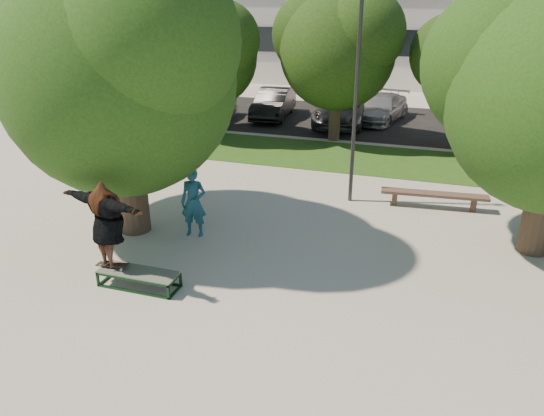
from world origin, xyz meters
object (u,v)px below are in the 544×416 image
(tree_left, at_px, (117,64))
(bench, at_px, (434,195))
(car_dark, at_px, (273,103))
(car_grey, at_px, (342,110))
(car_silver_a, at_px, (209,107))
(lamppost, at_px, (356,100))
(bystander, at_px, (194,202))
(grind_box, at_px, (139,279))
(car_silver_b, at_px, (381,108))

(tree_left, height_order, bench, tree_left)
(car_dark, xyz_separation_m, car_grey, (3.60, -0.36, -0.04))
(car_silver_a, relative_size, car_dark, 0.95)
(car_dark, bearing_deg, lamppost, -65.45)
(bystander, xyz_separation_m, car_silver_a, (-5.13, 12.28, -0.23))
(grind_box, distance_m, car_silver_a, 15.97)
(tree_left, bearing_deg, grind_box, -56.51)
(tree_left, xyz_separation_m, car_grey, (3.05, 13.82, -3.73))
(bench, relative_size, car_silver_a, 0.76)
(grind_box, xyz_separation_m, car_grey, (1.25, 16.53, 0.50))
(car_silver_b, bearing_deg, tree_left, -96.10)
(bystander, bearing_deg, car_silver_a, 104.52)
(tree_left, relative_size, car_silver_a, 1.71)
(bystander, xyz_separation_m, car_silver_b, (3.00, 15.00, -0.29))
(car_grey, bearing_deg, car_silver_b, 34.42)
(tree_left, xyz_separation_m, car_silver_b, (4.79, 15.13, -3.78))
(lamppost, xyz_separation_m, car_silver_a, (-8.63, 8.50, -2.44))
(car_silver_a, bearing_deg, car_silver_b, 19.82)
(tree_left, bearing_deg, car_silver_a, 105.05)
(lamppost, distance_m, car_silver_a, 12.36)
(tree_left, distance_m, car_silver_b, 16.31)
(car_grey, bearing_deg, tree_left, -104.75)
(bystander, distance_m, bench, 7.21)
(bench, xyz_separation_m, car_silver_a, (-11.13, 8.32, 0.31))
(bystander, distance_m, car_grey, 13.76)
(bench, relative_size, car_grey, 0.63)
(lamppost, bearing_deg, grind_box, -117.89)
(lamppost, bearing_deg, car_silver_a, 135.43)
(tree_left, distance_m, car_grey, 14.64)
(bystander, distance_m, car_silver_b, 15.30)
(grind_box, height_order, car_silver_b, car_silver_b)
(car_dark, bearing_deg, car_silver_a, -152.60)
(bystander, bearing_deg, tree_left, 175.74)
(tree_left, height_order, bystander, tree_left)
(tree_left, bearing_deg, bystander, 3.89)
(car_silver_b, bearing_deg, bench, -63.32)
(tree_left, relative_size, lamppost, 1.16)
(car_silver_a, distance_m, car_dark, 3.30)
(bench, bearing_deg, car_grey, 111.07)
(bench, bearing_deg, bystander, -151.45)
(bystander, distance_m, car_silver_a, 13.31)
(bystander, relative_size, car_grey, 0.38)
(lamppost, bearing_deg, car_silver_b, 92.55)
(tree_left, height_order, lamppost, tree_left)
(grind_box, xyz_separation_m, bystander, (0.00, 2.83, 0.75))
(grind_box, bearing_deg, car_dark, 97.90)
(grind_box, bearing_deg, tree_left, 123.49)
(car_silver_a, bearing_deg, tree_left, -73.63)
(car_silver_a, xyz_separation_m, car_silver_b, (8.13, 2.72, -0.06))
(car_grey, distance_m, car_silver_b, 2.18)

